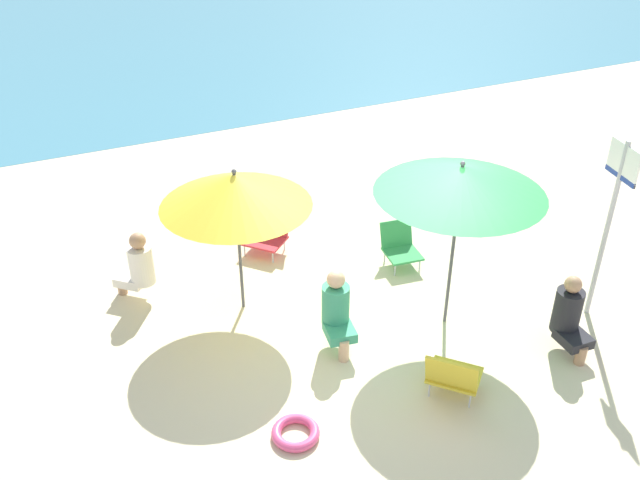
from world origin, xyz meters
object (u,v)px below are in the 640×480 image
object	(u,v)px
umbrella_green	(461,180)
umbrella_yellow	(235,190)
swim_ring	(296,433)
person_a	(337,309)
beach_chair_a	(400,245)
beach_chair_c	(268,230)
warning_sign	(613,205)
person_c	(569,315)
beach_chair_b	(453,375)
person_b	(138,266)

from	to	relation	value
umbrella_green	umbrella_yellow	xyz separation A→B (m)	(-2.14, 1.31, -0.27)
swim_ring	person_a	bearing A→B (deg)	48.37
beach_chair_a	swim_ring	world-z (taller)	beach_chair_a
umbrella_yellow	beach_chair_c	bearing A→B (deg)	55.82
umbrella_yellow	warning_sign	world-z (taller)	warning_sign
person_c	swim_ring	bearing A→B (deg)	-87.80
beach_chair_a	beach_chair_b	xyz separation A→B (m)	(-0.84, -2.52, 0.04)
beach_chair_a	warning_sign	xyz separation A→B (m)	(1.55, -1.97, 1.24)
beach_chair_b	warning_sign	xyz separation A→B (m)	(2.39, 0.55, 1.20)
beach_chair_a	umbrella_green	bearing A→B (deg)	0.36
person_b	warning_sign	bearing A→B (deg)	-165.34
umbrella_green	person_c	xyz separation A→B (m)	(0.96, -1.00, -1.44)
beach_chair_a	beach_chair_c	size ratio (longest dim) A/B	0.76
umbrella_green	person_a	world-z (taller)	umbrella_green
person_b	swim_ring	distance (m)	3.14
beach_chair_c	beach_chair_a	bearing A→B (deg)	102.29
person_c	warning_sign	size ratio (longest dim) A/B	0.42
beach_chair_c	person_b	world-z (taller)	person_b
umbrella_yellow	swim_ring	size ratio (longest dim) A/B	3.94
umbrella_green	swim_ring	size ratio (longest dim) A/B	4.42
umbrella_green	beach_chair_a	distance (m)	2.15
beach_chair_b	person_b	bearing A→B (deg)	85.74
beach_chair_a	beach_chair_b	size ratio (longest dim) A/B	0.77
umbrella_green	beach_chair_a	xyz separation A→B (m)	(0.16, 1.38, -1.64)
beach_chair_c	warning_sign	world-z (taller)	warning_sign
beach_chair_a	person_b	bearing A→B (deg)	-94.07
person_b	warning_sign	xyz separation A→B (m)	(4.95, -2.63, 1.03)
umbrella_yellow	person_b	distance (m)	1.77
beach_chair_c	umbrella_yellow	bearing A→B (deg)	13.80
umbrella_yellow	person_a	distance (m)	1.78
umbrella_yellow	warning_sign	size ratio (longest dim) A/B	0.83
beach_chair_c	warning_sign	xyz separation A→B (m)	(3.06, -3.06, 1.21)
warning_sign	swim_ring	size ratio (longest dim) A/B	4.74
beach_chair_a	beach_chair_c	distance (m)	1.86
umbrella_green	person_b	distance (m)	4.09
swim_ring	warning_sign	bearing A→B (deg)	5.02
beach_chair_b	person_c	xyz separation A→B (m)	(1.64, 0.14, 0.15)
person_c	person_a	bearing A→B (deg)	-113.27
umbrella_yellow	person_b	bearing A→B (deg)	146.52
beach_chair_b	beach_chair_c	world-z (taller)	beach_chair_c
umbrella_yellow	person_a	bearing A→B (deg)	-56.99
umbrella_yellow	person_c	size ratio (longest dim) A/B	1.99
umbrella_green	person_a	distance (m)	1.99
person_a	person_c	size ratio (longest dim) A/B	1.03
beach_chair_b	person_a	size ratio (longest dim) A/B	0.78
umbrella_green	person_a	bearing A→B (deg)	173.33
umbrella_yellow	warning_sign	bearing A→B (deg)	-26.29
umbrella_yellow	swim_ring	distance (m)	2.78
beach_chair_a	person_c	size ratio (longest dim) A/B	0.62
beach_chair_b	person_b	size ratio (longest dim) A/B	0.80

